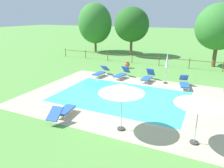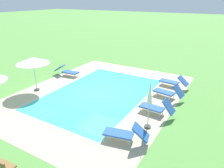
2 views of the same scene
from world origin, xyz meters
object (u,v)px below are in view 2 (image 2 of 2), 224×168
(sun_lounger_south_near_corner, at_px, (173,82))
(patio_umbrella_open_by_bench, at_px, (33,61))
(sun_lounger_north_near_steps, at_px, (125,133))
(patio_umbrella_closed_row_mid_west, at_px, (150,96))
(sun_lounger_north_mid, at_px, (67,71))
(sun_lounger_north_end, at_px, (168,92))
(sun_lounger_north_far, at_px, (156,107))

(sun_lounger_south_near_corner, height_order, patio_umbrella_open_by_bench, patio_umbrella_open_by_bench)
(sun_lounger_south_near_corner, bearing_deg, sun_lounger_north_near_steps, -1.13)
(patio_umbrella_closed_row_mid_west, bearing_deg, sun_lounger_south_near_corner, -176.51)
(sun_lounger_north_mid, bearing_deg, sun_lounger_north_end, 90.30)
(sun_lounger_north_near_steps, height_order, sun_lounger_north_mid, sun_lounger_north_near_steps)
(patio_umbrella_open_by_bench, distance_m, patio_umbrella_closed_row_mid_west, 8.05)
(sun_lounger_north_near_steps, bearing_deg, patio_umbrella_open_by_bench, -103.83)
(sun_lounger_north_far, distance_m, sun_lounger_south_near_corner, 4.17)
(sun_lounger_north_far, bearing_deg, patio_umbrella_closed_row_mid_west, 3.01)
(sun_lounger_north_near_steps, distance_m, sun_lounger_south_near_corner, 7.05)
(sun_lounger_north_near_steps, relative_size, sun_lounger_south_near_corner, 1.01)
(sun_lounger_north_near_steps, distance_m, sun_lounger_north_end, 5.16)
(sun_lounger_north_mid, distance_m, patio_umbrella_open_by_bench, 3.66)
(patio_umbrella_closed_row_mid_west, bearing_deg, sun_lounger_north_end, -178.07)
(patio_umbrella_open_by_bench, bearing_deg, sun_lounger_north_near_steps, 76.17)
(sun_lounger_north_far, xyz_separation_m, sun_lounger_south_near_corner, (-4.16, -0.27, -0.02))
(sun_lounger_north_end, relative_size, patio_umbrella_open_by_bench, 0.85)
(sun_lounger_north_mid, xyz_separation_m, patio_umbrella_closed_row_mid_west, (3.64, 8.20, 1.29))
(sun_lounger_north_near_steps, bearing_deg, sun_lounger_north_far, 172.02)
(patio_umbrella_open_by_bench, xyz_separation_m, patio_umbrella_closed_row_mid_west, (0.39, 8.03, -0.40))
(sun_lounger_north_near_steps, relative_size, sun_lounger_north_end, 1.05)
(sun_lounger_north_end, height_order, sun_lounger_south_near_corner, sun_lounger_north_end)
(patio_umbrella_open_by_bench, bearing_deg, sun_lounger_north_far, 97.36)
(sun_lounger_north_far, height_order, patio_umbrella_closed_row_mid_west, patio_umbrella_closed_row_mid_west)
(sun_lounger_north_near_steps, height_order, sun_lounger_north_end, sun_lounger_north_end)
(sun_lounger_north_far, xyz_separation_m, sun_lounger_north_end, (-2.26, -0.05, -0.00))
(sun_lounger_north_near_steps, distance_m, patio_umbrella_open_by_bench, 7.96)
(sun_lounger_north_near_steps, bearing_deg, patio_umbrella_closed_row_mid_west, 161.92)
(sun_lounger_north_near_steps, xyz_separation_m, patio_umbrella_closed_row_mid_west, (-1.47, 0.48, 1.28))
(sun_lounger_north_mid, height_order, sun_lounger_south_near_corner, sun_lounger_south_near_corner)
(sun_lounger_north_end, xyz_separation_m, sun_lounger_south_near_corner, (-1.90, -0.22, -0.01))
(sun_lounger_north_far, bearing_deg, patio_umbrella_open_by_bench, -82.64)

